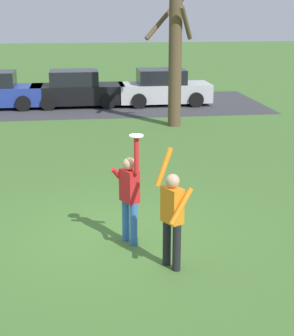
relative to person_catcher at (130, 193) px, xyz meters
The scene contains 8 objects.
ground_plane 1.07m from the person_catcher, 132.49° to the left, with size 120.00×120.00×0.00m, color #426B2D.
person_catcher is the anchor object (origin of this frame).
person_defender 1.23m from the person_catcher, 61.04° to the right, with size 0.61×0.66×2.04m.
frisbee_disc 1.13m from the person_catcher, 61.04° to the right, with size 0.25×0.25×0.02m, color white.
parked_car_black 14.69m from the person_catcher, 93.33° to the left, with size 4.11×2.06×1.59m.
parked_car_silver 14.91m from the person_catcher, 78.24° to the left, with size 4.11×2.06×1.59m.
parking_strip 14.87m from the person_catcher, 92.57° to the left, with size 16.37×6.40×0.01m, color #38383D.
bare_tree_tall 10.69m from the person_catcher, 74.93° to the left, with size 2.18×1.76×6.50m.
Camera 1 is at (-0.60, -9.33, 4.19)m, focal length 56.53 mm.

